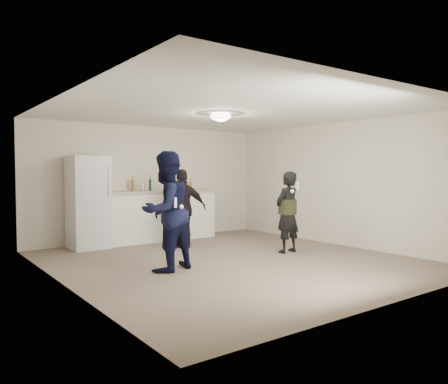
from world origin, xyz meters
TOP-DOWN VIEW (x-y plane):
  - floor at (0.00, 0.00)m, footprint 6.00×6.00m
  - ceiling at (0.00, 0.00)m, footprint 6.00×6.00m
  - wall_back at (0.00, 3.00)m, footprint 6.00×0.00m
  - wall_front at (0.00, -3.00)m, footprint 6.00×0.00m
  - wall_left at (-2.75, 0.00)m, footprint 0.00×6.00m
  - wall_right at (2.75, 0.00)m, footprint 0.00×6.00m
  - counter at (0.03, 2.67)m, footprint 2.60×0.56m
  - counter_top at (0.03, 2.67)m, footprint 2.68×0.64m
  - fridge at (-1.53, 2.60)m, footprint 0.70×0.70m
  - fridge_handle at (-1.25, 2.23)m, footprint 0.02×0.02m
  - ceiling_dome at (0.00, 0.30)m, footprint 0.36×0.36m
  - shaker at (-0.34, 2.68)m, footprint 0.08×0.08m
  - man at (-1.25, -0.03)m, footprint 1.04×0.92m
  - woman at (1.28, -0.03)m, footprint 0.58×0.42m
  - camo_shorts at (1.28, -0.03)m, footprint 0.34×0.34m
  - spectator at (-0.01, 1.56)m, footprint 0.98×0.74m
  - remote_man at (-1.25, -0.31)m, footprint 0.04×0.04m
  - nunchuk_man at (-1.13, -0.28)m, footprint 0.07×0.07m
  - remote_woman at (1.28, -0.28)m, footprint 0.04×0.04m
  - nunchuk_woman at (1.18, -0.25)m, footprint 0.07×0.07m
  - bottle_cluster at (0.13, 2.70)m, footprint 1.39×0.34m

SIDE VIEW (x-z plane):
  - floor at x=0.00m, z-range 0.00..0.00m
  - counter at x=0.03m, z-range 0.00..1.05m
  - woman at x=1.28m, z-range 0.00..1.50m
  - spectator at x=-0.01m, z-range 0.00..1.55m
  - camo_shorts at x=1.28m, z-range 0.71..0.99m
  - fridge at x=-1.53m, z-range 0.00..1.80m
  - man at x=-1.25m, z-range 0.00..1.81m
  - nunchuk_man at x=-1.13m, z-range 0.95..1.01m
  - remote_man at x=-1.25m, z-range 0.98..1.12m
  - counter_top at x=0.03m, z-range 1.05..1.09m
  - nunchuk_woman at x=1.18m, z-range 1.11..1.18m
  - shaker at x=-0.34m, z-range 1.09..1.26m
  - bottle_cluster at x=0.13m, z-range 1.07..1.33m
  - wall_back at x=0.00m, z-range -1.75..4.25m
  - wall_front at x=0.00m, z-range -1.75..4.25m
  - wall_left at x=-2.75m, z-range -1.75..4.25m
  - wall_right at x=2.75m, z-range -1.75..4.25m
  - remote_woman at x=1.28m, z-range 1.18..1.32m
  - fridge_handle at x=-1.25m, z-range 1.00..1.60m
  - ceiling_dome at x=0.00m, z-range 2.37..2.53m
  - ceiling at x=0.00m, z-range 2.50..2.50m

